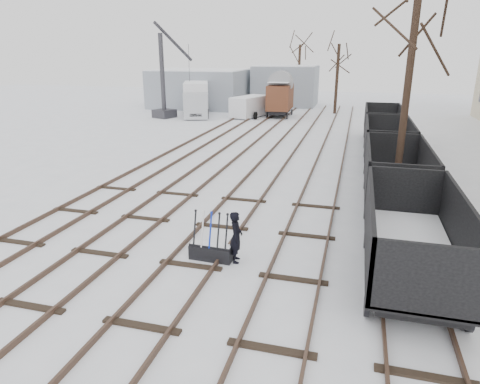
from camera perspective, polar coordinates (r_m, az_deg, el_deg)
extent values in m
plane|color=white|center=(12.70, -6.60, -9.80)|extent=(120.00, 120.00, 0.00)
cube|color=black|center=(27.38, -8.88, 5.61)|extent=(0.07, 52.00, 0.15)
cube|color=black|center=(26.84, -6.07, 5.47)|extent=(0.07, 52.00, 0.15)
cube|color=black|center=(17.16, -23.01, -3.48)|extent=(1.90, 0.20, 0.08)
cube|color=black|center=(26.32, -2.88, 5.30)|extent=(0.07, 52.00, 0.15)
cube|color=black|center=(25.91, 0.15, 5.12)|extent=(0.07, 52.00, 0.15)
cube|color=black|center=(15.54, -14.21, -4.76)|extent=(1.90, 0.20, 0.08)
cube|color=black|center=(25.56, 3.55, 4.90)|extent=(0.07, 52.00, 0.15)
cube|color=black|center=(25.31, 6.74, 4.67)|extent=(0.07, 52.00, 0.15)
cube|color=black|center=(14.37, -3.65, -6.14)|extent=(1.90, 0.20, 0.08)
cube|color=black|center=(25.14, 10.27, 4.41)|extent=(0.07, 52.00, 0.15)
cube|color=black|center=(25.06, 13.54, 4.15)|extent=(0.07, 52.00, 0.15)
cube|color=black|center=(13.76, 8.36, -7.45)|extent=(1.90, 0.20, 0.08)
cube|color=black|center=(25.07, 17.12, 3.85)|extent=(0.07, 52.00, 0.15)
cube|color=black|center=(25.17, 20.38, 3.57)|extent=(0.07, 52.00, 0.15)
cube|color=black|center=(13.80, 20.94, -8.47)|extent=(1.90, 0.20, 0.08)
cube|color=gray|center=(49.65, -5.28, 13.56)|extent=(10.00, 8.00, 4.00)
cube|color=white|center=(49.53, -5.35, 15.93)|extent=(9.80, 7.84, 0.10)
cube|color=gray|center=(51.18, 6.12, 13.90)|extent=(7.00, 6.00, 4.40)
cube|color=white|center=(51.07, 6.21, 16.42)|extent=(6.86, 5.88, 0.10)
cube|color=black|center=(12.93, -3.87, -8.09)|extent=(1.32, 0.48, 0.44)
cube|color=black|center=(12.82, -3.90, -7.13)|extent=(1.31, 0.36, 0.06)
cube|color=white|center=(12.81, -3.90, -6.96)|extent=(1.26, 0.32, 0.03)
cylinder|color=black|center=(12.81, -6.03, -4.83)|extent=(0.06, 0.32, 1.08)
cylinder|color=silver|center=(12.71, -4.99, -4.97)|extent=(0.06, 0.32, 1.08)
cylinder|color=#0C26A8|center=(12.62, -3.94, -5.11)|extent=(0.06, 0.32, 1.08)
cylinder|color=black|center=(12.54, -2.88, -5.26)|extent=(0.06, 0.32, 1.08)
cylinder|color=black|center=(12.46, -1.80, -5.40)|extent=(0.06, 0.32, 1.08)
imported|color=black|center=(12.57, -0.53, -6.01)|extent=(0.49, 0.64, 1.56)
cube|color=black|center=(12.41, 21.73, -8.44)|extent=(1.90, 5.23, 0.40)
cube|color=black|center=(12.33, 21.83, -7.61)|extent=(2.38, 5.94, 0.12)
cube|color=black|center=(11.92, 16.85, -3.78)|extent=(0.10, 5.94, 1.58)
cube|color=black|center=(12.23, 27.57, -4.57)|extent=(0.10, 5.94, 1.58)
cube|color=white|center=(12.29, 21.89, -7.19)|extent=(2.14, 5.70, 0.06)
cylinder|color=black|center=(10.78, 16.61, -13.87)|extent=(0.12, 0.69, 0.69)
cylinder|color=black|center=(14.42, 25.19, -6.46)|extent=(0.12, 0.69, 0.69)
cube|color=black|center=(18.36, 19.87, 0.33)|extent=(1.90, 5.23, 0.40)
cube|color=black|center=(18.31, 19.93, 0.92)|extent=(2.38, 5.94, 0.12)
cube|color=black|center=(18.03, 16.60, 3.62)|extent=(0.10, 5.94, 1.58)
cube|color=black|center=(18.24, 23.75, 2.99)|extent=(0.10, 5.94, 1.58)
cube|color=white|center=(18.28, 19.96, 1.21)|extent=(2.14, 5.70, 0.06)
cylinder|color=black|center=(16.58, 16.43, -2.28)|extent=(0.12, 0.69, 0.69)
cylinder|color=black|center=(20.38, 22.48, 0.86)|extent=(0.12, 0.69, 0.69)
cube|color=black|center=(24.54, 18.93, 4.75)|extent=(1.90, 5.23, 0.40)
cube|color=black|center=(24.50, 18.98, 5.20)|extent=(2.38, 5.94, 0.12)
cube|color=black|center=(24.29, 16.48, 7.25)|extent=(0.10, 5.94, 1.58)
cube|color=black|center=(24.45, 21.84, 6.76)|extent=(0.10, 5.94, 1.58)
cube|color=white|center=(24.48, 19.00, 5.42)|extent=(2.14, 5.70, 0.06)
cylinder|color=black|center=(22.71, 16.34, 3.20)|extent=(0.12, 0.69, 0.69)
cylinder|color=black|center=(26.55, 21.02, 4.82)|extent=(0.12, 0.69, 0.69)
cube|color=black|center=(30.81, 18.37, 7.38)|extent=(1.90, 5.23, 0.40)
cube|color=black|center=(30.77, 18.41, 7.74)|extent=(2.38, 5.94, 0.12)
cube|color=black|center=(30.61, 16.41, 9.38)|extent=(0.10, 5.94, 1.58)
cube|color=black|center=(30.74, 20.69, 8.99)|extent=(0.10, 5.94, 1.58)
cube|color=white|center=(30.76, 18.43, 7.92)|extent=(2.14, 5.70, 0.06)
cylinder|color=black|center=(28.95, 16.30, 6.33)|extent=(0.12, 0.69, 0.69)
cylinder|color=black|center=(32.80, 20.10, 7.28)|extent=(0.12, 0.69, 0.69)
cube|color=black|center=(41.92, 5.33, 10.74)|extent=(1.81, 3.87, 0.35)
cube|color=#4B2016|center=(41.77, 5.38, 12.51)|extent=(2.24, 4.41, 2.25)
cube|color=white|center=(41.66, 5.44, 14.47)|extent=(2.03, 4.18, 0.03)
cylinder|color=black|center=(40.79, 3.63, 10.21)|extent=(0.10, 0.61, 0.61)
cylinder|color=black|center=(43.16, 6.92, 10.56)|extent=(0.10, 0.61, 0.61)
cube|color=black|center=(42.74, -5.81, 10.79)|extent=(3.38, 6.92, 0.27)
cube|color=#A4A7AD|center=(40.29, -7.17, 11.35)|extent=(2.69, 2.47, 2.29)
cube|color=silver|center=(43.28, -5.52, 12.66)|extent=(3.76, 5.26, 2.56)
cube|color=white|center=(43.17, -5.57, 14.38)|extent=(3.69, 5.15, 0.04)
cylinder|color=black|center=(40.95, -8.36, 10.31)|extent=(0.27, 0.92, 0.92)
cylinder|color=black|center=(44.80, -3.39, 11.13)|extent=(0.27, 0.92, 0.92)
cube|color=silver|center=(41.49, 1.32, 11.35)|extent=(3.14, 4.79, 1.81)
cube|color=white|center=(41.39, 1.32, 12.62)|extent=(3.06, 4.68, 0.04)
cylinder|color=black|center=(40.46, -0.45, 10.25)|extent=(0.22, 0.70, 0.70)
cylinder|color=black|center=(42.73, 2.97, 10.65)|extent=(0.22, 0.70, 0.70)
cube|color=#302F35|center=(41.76, -10.04, 10.26)|extent=(2.19, 2.19, 0.75)
cylinder|color=#302F35|center=(41.45, -10.31, 14.92)|extent=(0.42, 0.42, 7.55)
cylinder|color=#302F35|center=(42.94, -9.53, 19.10)|extent=(1.94, 4.60, 3.48)
cylinder|color=black|center=(44.77, -8.28, 16.21)|extent=(0.04, 0.04, 4.25)
cylinder|color=black|center=(19.04, 21.30, 11.71)|extent=(0.30, 0.30, 8.37)
cylinder|color=black|center=(52.91, 7.85, 15.25)|extent=(0.30, 0.30, 6.75)
cylinder|color=black|center=(44.64, 12.79, 14.42)|extent=(0.30, 0.30, 6.68)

